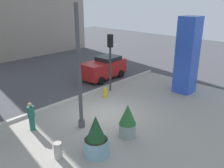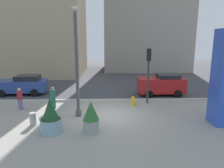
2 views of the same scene
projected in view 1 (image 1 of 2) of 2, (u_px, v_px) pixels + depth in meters
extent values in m
plane|color=#47474C|center=(65.00, 96.00, 17.17)|extent=(60.00, 60.00, 0.00)
cube|color=#9E998E|center=(131.00, 126.00, 13.26)|extent=(18.00, 10.00, 0.02)
cube|color=#B7B2A8|center=(73.00, 99.00, 16.57)|extent=(18.00, 0.24, 0.16)
cylinder|color=#4C4C51|center=(82.00, 123.00, 13.12)|extent=(0.36, 0.36, 0.40)
cylinder|color=#4C4C51|center=(79.00, 70.00, 12.11)|extent=(0.20, 0.20, 6.38)
cube|color=blue|center=(187.00, 56.00, 17.15)|extent=(1.28, 1.28, 5.41)
cylinder|color=#7AA8B7|center=(96.00, 147.00, 10.74)|extent=(1.12, 1.12, 0.78)
cylinder|color=#382819|center=(96.00, 140.00, 10.62)|extent=(1.03, 1.03, 0.04)
cone|color=#1E4C28|center=(96.00, 128.00, 10.42)|extent=(0.85, 0.85, 1.13)
cylinder|color=gray|center=(127.00, 130.00, 12.18)|extent=(0.84, 0.84, 0.71)
cylinder|color=#382819|center=(127.00, 124.00, 12.07)|extent=(0.77, 0.77, 0.04)
cone|color=#2D6B33|center=(128.00, 114.00, 11.89)|extent=(0.86, 0.86, 1.02)
cylinder|color=gold|center=(105.00, 94.00, 16.92)|extent=(0.26, 0.26, 0.55)
sphere|color=gold|center=(105.00, 89.00, 16.80)|extent=(0.24, 0.24, 0.24)
cylinder|color=gold|center=(107.00, 93.00, 17.03)|extent=(0.12, 0.10, 0.10)
cylinder|color=#B2ADA3|center=(58.00, 150.00, 10.52)|extent=(0.36, 0.36, 0.75)
cylinder|color=#333833|center=(110.00, 70.00, 17.70)|extent=(0.14, 0.14, 3.26)
cube|color=black|center=(110.00, 41.00, 16.99)|extent=(0.28, 0.32, 0.90)
sphere|color=green|center=(108.00, 44.00, 17.20)|extent=(0.18, 0.18, 0.18)
cube|color=red|center=(104.00, 68.00, 20.60)|extent=(4.03, 1.92, 1.26)
cube|color=#1E2328|center=(108.00, 58.00, 20.75)|extent=(1.84, 1.63, 0.32)
cylinder|color=black|center=(101.00, 81.00, 19.37)|extent=(0.65, 0.24, 0.64)
cylinder|color=black|center=(86.00, 76.00, 20.48)|extent=(0.65, 0.24, 0.64)
cylinder|color=black|center=(121.00, 74.00, 21.10)|extent=(0.65, 0.24, 0.64)
cylinder|color=black|center=(106.00, 70.00, 22.21)|extent=(0.65, 0.24, 0.64)
cube|color=#236656|center=(32.00, 123.00, 12.75)|extent=(0.34, 0.30, 0.77)
cylinder|color=#236656|center=(31.00, 112.00, 12.52)|extent=(0.48, 0.48, 0.58)
sphere|color=tan|center=(30.00, 105.00, 12.39)|extent=(0.21, 0.21, 0.21)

